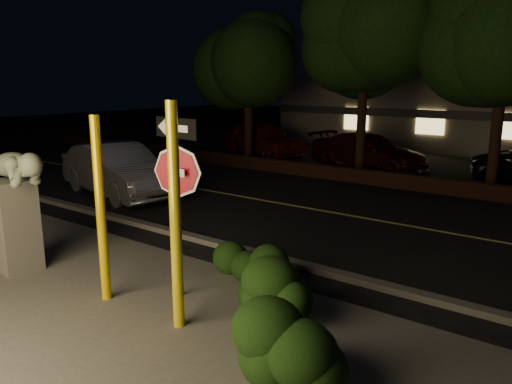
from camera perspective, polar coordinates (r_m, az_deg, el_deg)
ground at (r=16.63m, az=14.69°, el=-0.37°), size 90.00×90.00×0.00m
patio at (r=8.16m, az=-17.82°, el=-14.32°), size 14.00×6.00×0.02m
road at (r=13.98m, az=9.93°, el=-2.57°), size 80.00×8.00×0.01m
lane_marking at (r=13.97m, az=9.93°, el=-2.51°), size 80.00×0.12×0.00m
curb at (r=10.63m, az=-0.36°, el=-6.96°), size 80.00×0.25×0.12m
brick_wall at (r=17.77m, az=16.35°, el=1.18°), size 40.00×0.35×0.50m
parking_lot at (r=23.16m, az=21.40°, el=2.78°), size 40.00×12.00×0.01m
building at (r=30.69m, az=25.89°, el=8.36°), size 22.00×10.20×4.00m
tree_far_a at (r=22.96m, az=-0.92°, el=16.93°), size 4.60×4.60×7.43m
tree_far_b at (r=20.31m, az=12.51°, el=19.22°), size 5.20×5.20×8.41m
tree_far_c at (r=18.32m, az=26.92°, el=17.72°), size 4.80×4.80×7.84m
yellow_pole_left at (r=8.50m, az=-17.32°, el=-2.06°), size 0.16×0.16×3.11m
yellow_pole_right at (r=7.25m, az=-9.19°, el=-3.07°), size 0.17×0.17×3.37m
signpost at (r=8.21m, az=-9.02°, el=2.25°), size 1.03×0.17×3.05m
sculpture at (r=10.46m, az=-25.98°, el=-0.46°), size 2.26×0.83×2.41m
hedge_center at (r=9.34m, az=-0.52°, el=-7.21°), size 1.92×1.35×0.91m
hedge_right at (r=7.78m, az=2.81°, el=-10.40°), size 1.87×1.15×1.16m
hedge_far_right at (r=6.25m, az=4.29°, el=-16.70°), size 1.92×1.60×1.14m
silver_sedan at (r=16.52m, az=-15.52°, el=2.44°), size 5.28×2.73×1.66m
parked_car_red at (r=24.65m, az=0.79°, el=6.17°), size 5.35×3.47×1.69m
parked_car_darkred at (r=21.27m, az=12.73°, el=4.52°), size 5.28×2.67×1.47m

